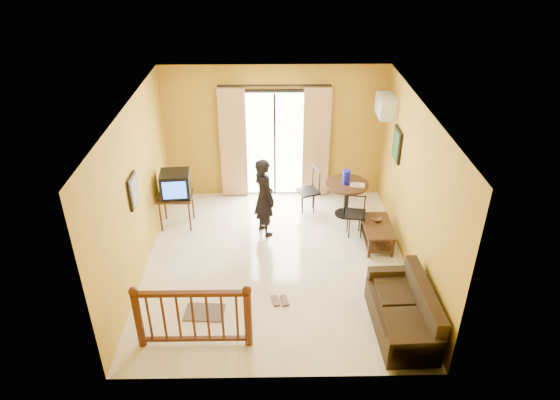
{
  "coord_description": "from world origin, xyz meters",
  "views": [
    {
      "loc": [
        -0.04,
        -7.02,
        5.29
      ],
      "look_at": [
        0.07,
        0.2,
        1.14
      ],
      "focal_mm": 32.0,
      "sensor_mm": 36.0,
      "label": 1
    }
  ],
  "objects_px": {
    "dining_table": "(347,190)",
    "sofa": "(405,314)",
    "coffee_table": "(377,231)",
    "television": "(175,184)",
    "standing_person": "(264,197)"
  },
  "relations": [
    {
      "from": "coffee_table",
      "to": "standing_person",
      "type": "bearing_deg",
      "value": 168.22
    },
    {
      "from": "sofa",
      "to": "coffee_table",
      "type": "bearing_deg",
      "value": 88.11
    },
    {
      "from": "television",
      "to": "standing_person",
      "type": "bearing_deg",
      "value": -14.59
    },
    {
      "from": "television",
      "to": "dining_table",
      "type": "distance_m",
      "value": 3.32
    },
    {
      "from": "television",
      "to": "dining_table",
      "type": "height_order",
      "value": "television"
    },
    {
      "from": "dining_table",
      "to": "coffee_table",
      "type": "distance_m",
      "value": 1.17
    },
    {
      "from": "television",
      "to": "sofa",
      "type": "height_order",
      "value": "television"
    },
    {
      "from": "dining_table",
      "to": "sofa",
      "type": "height_order",
      "value": "sofa"
    },
    {
      "from": "television",
      "to": "sofa",
      "type": "xyz_separation_m",
      "value": [
        3.72,
        -2.89,
        -0.61
      ]
    },
    {
      "from": "dining_table",
      "to": "coffee_table",
      "type": "bearing_deg",
      "value": -67.26
    },
    {
      "from": "dining_table",
      "to": "coffee_table",
      "type": "height_order",
      "value": "dining_table"
    },
    {
      "from": "coffee_table",
      "to": "sofa",
      "type": "bearing_deg",
      "value": -89.99
    },
    {
      "from": "coffee_table",
      "to": "sofa",
      "type": "relative_size",
      "value": 0.56
    },
    {
      "from": "dining_table",
      "to": "television",
      "type": "bearing_deg",
      "value": -174.14
    },
    {
      "from": "sofa",
      "to": "dining_table",
      "type": "bearing_deg",
      "value": 95.86
    }
  ]
}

